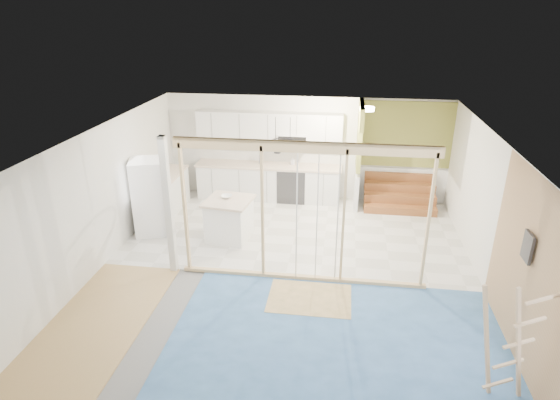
# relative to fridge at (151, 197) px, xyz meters

# --- Properties ---
(room) EXTENTS (7.01, 8.01, 2.61)m
(room) POSITION_rel_fridge_xyz_m (3.08, -1.46, 0.47)
(room) COLOR slate
(room) RESTS_ON ground
(floor_overlays) EXTENTS (7.00, 8.00, 0.03)m
(floor_overlays) POSITION_rel_fridge_xyz_m (3.15, -1.40, -0.82)
(floor_overlays) COLOR silver
(floor_overlays) RESTS_ON room
(stud_frame) EXTENTS (4.66, 0.14, 2.60)m
(stud_frame) POSITION_rel_fridge_xyz_m (2.81, -1.46, 0.77)
(stud_frame) COLOR tan
(stud_frame) RESTS_ON room
(base_cabinets) EXTENTS (4.45, 2.24, 0.93)m
(base_cabinets) POSITION_rel_fridge_xyz_m (1.47, 1.90, -0.37)
(base_cabinets) COLOR silver
(base_cabinets) RESTS_ON room
(upper_cabinets) EXTENTS (3.60, 0.41, 0.85)m
(upper_cabinets) POSITION_rel_fridge_xyz_m (2.24, 2.35, 0.99)
(upper_cabinets) COLOR silver
(upper_cabinets) RESTS_ON room
(green_partition) EXTENTS (2.25, 1.51, 2.60)m
(green_partition) POSITION_rel_fridge_xyz_m (5.12, 2.20, 0.11)
(green_partition) COLOR olive
(green_partition) RESTS_ON room
(pot_rack) EXTENTS (0.52, 0.52, 0.72)m
(pot_rack) POSITION_rel_fridge_xyz_m (2.77, 0.43, 1.16)
(pot_rack) COLOR black
(pot_rack) RESTS_ON room
(sheathing_panel) EXTENTS (0.02, 4.00, 2.60)m
(sheathing_panel) POSITION_rel_fridge_xyz_m (6.56, -3.46, 0.47)
(sheathing_panel) COLOR tan
(sheathing_panel) RESTS_ON room
(electrical_panel) EXTENTS (0.04, 0.30, 0.40)m
(electrical_panel) POSITION_rel_fridge_xyz_m (6.51, -2.86, 0.82)
(electrical_panel) COLOR #323237
(electrical_panel) RESTS_ON room
(ceiling_light) EXTENTS (0.32, 0.32, 0.08)m
(ceiling_light) POSITION_rel_fridge_xyz_m (4.48, 1.54, 1.71)
(ceiling_light) COLOR #FFEABF
(ceiling_light) RESTS_ON room
(fridge) EXTENTS (0.92, 0.89, 1.67)m
(fridge) POSITION_rel_fridge_xyz_m (0.00, 0.00, 0.00)
(fridge) COLOR white
(fridge) RESTS_ON room
(island) EXTENTS (1.03, 1.03, 0.90)m
(island) POSITION_rel_fridge_xyz_m (1.71, -0.06, -0.39)
(island) COLOR white
(island) RESTS_ON room
(bowl) EXTENTS (0.24, 0.24, 0.06)m
(bowl) POSITION_rel_fridge_xyz_m (1.65, 0.04, 0.09)
(bowl) COLOR white
(bowl) RESTS_ON island
(soap_bottle_a) EXTENTS (0.14, 0.14, 0.32)m
(soap_bottle_a) POSITION_rel_fridge_xyz_m (1.98, 2.31, 0.26)
(soap_bottle_a) COLOR #A3A5B5
(soap_bottle_a) RESTS_ON base_cabinets
(soap_bottle_b) EXTENTS (0.11, 0.11, 0.18)m
(soap_bottle_b) POSITION_rel_fridge_xyz_m (2.78, 2.34, 0.19)
(soap_bottle_b) COLOR silver
(soap_bottle_b) RESTS_ON base_cabinets
(ladder) EXTENTS (0.89, 0.15, 1.66)m
(ladder) POSITION_rel_fridge_xyz_m (6.09, -3.89, 0.02)
(ladder) COLOR tan
(ladder) RESTS_ON room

